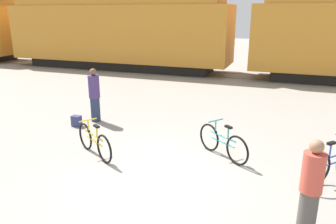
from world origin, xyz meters
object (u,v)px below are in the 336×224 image
bicycle_blue (333,164)px  person_in_purple (94,95)px  person_in_red (311,186)px  bicycle_yellow (94,142)px  freight_train (242,25)px  bicycle_teal (222,143)px  backpack (77,121)px

bicycle_blue → person_in_purple: (-6.82, 1.76, 0.47)m
person_in_red → bicycle_yellow: bearing=67.4°
freight_train → person_in_red: size_ratio=37.63×
bicycle_teal → bicycle_blue: bearing=-9.5°
person_in_red → person_in_purple: 7.25m
bicycle_blue → person_in_red: person_in_red is taller
bicycle_yellow → person_in_red: bearing=-15.1°
freight_train → backpack: freight_train is taller
freight_train → backpack: size_ratio=174.40×
person_in_red → backpack: person_in_red is taller
freight_train → bicycle_yellow: (-1.78, -11.94, -2.36)m
bicycle_yellow → backpack: size_ratio=4.41×
freight_train → bicycle_blue: bearing=-72.4°
bicycle_blue → person_in_red: 2.01m
person_in_red → freight_train: bearing=5.4°
person_in_purple → person_in_red: bearing=-167.4°
bicycle_yellow → person_in_purple: (-1.45, 2.35, 0.49)m
freight_train → backpack: 11.13m
bicycle_teal → backpack: bicycle_teal is taller
bicycle_teal → backpack: (-4.71, 0.70, -0.21)m
bicycle_teal → person_in_purple: 4.65m
bicycle_yellow → backpack: 2.43m
person_in_purple → backpack: person_in_purple is taller
freight_train → person_in_red: bearing=-77.1°
freight_train → backpack: (-3.51, -10.25, -2.56)m
bicycle_yellow → person_in_red: 5.00m
backpack → person_in_purple: bearing=66.6°
person_in_purple → bicycle_yellow: bearing=164.5°
freight_train → bicycle_teal: 11.26m
freight_train → backpack: bearing=-108.9°
bicycle_teal → person_in_red: person_in_red is taller
bicycle_teal → backpack: size_ratio=4.13×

